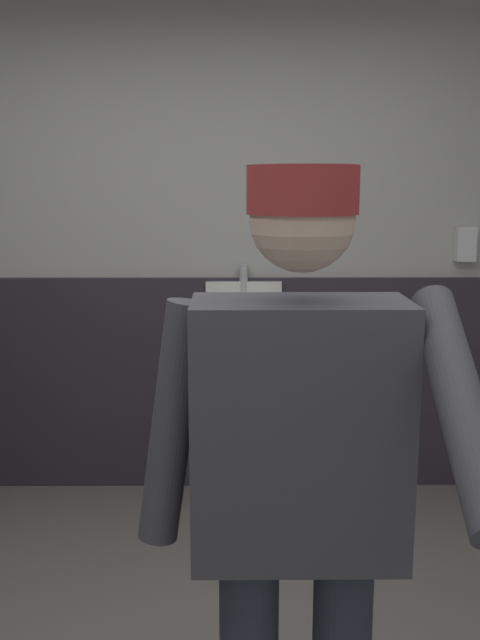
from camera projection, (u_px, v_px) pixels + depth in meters
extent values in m
cube|color=#B2B2AD|center=(214.00, 224.00, 3.78)|extent=(4.54, 0.12, 2.88)
cube|color=#2D2833|center=(215.00, 384.00, 3.87)|extent=(3.94, 0.03, 1.17)
cube|color=white|center=(244.00, 341.00, 3.81)|extent=(0.40, 0.05, 0.65)
cube|color=white|center=(244.00, 358.00, 3.65)|extent=(0.34, 0.30, 0.45)
cylinder|color=#B7BABF|center=(244.00, 287.00, 3.74)|extent=(0.04, 0.04, 0.24)
cylinder|color=#B7BABF|center=(244.00, 441.00, 3.87)|extent=(0.05, 0.05, 0.55)
cube|color=#3F3F47|center=(299.00, 430.00, 1.58)|extent=(0.47, 0.24, 0.59)
cylinder|color=#3F3F47|center=(172.00, 423.00, 1.57)|extent=(0.17, 0.09, 0.56)
cylinder|color=#3F3F47|center=(460.00, 402.00, 1.34)|extent=(0.09, 0.50, 0.39)
sphere|color=beige|center=(302.00, 220.00, 1.49)|extent=(0.22, 0.22, 0.22)
cylinder|color=maroon|center=(303.00, 190.00, 1.48)|extent=(0.24, 0.24, 0.10)
cube|color=silver|center=(465.00, 244.00, 3.71)|extent=(0.10, 0.07, 0.18)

